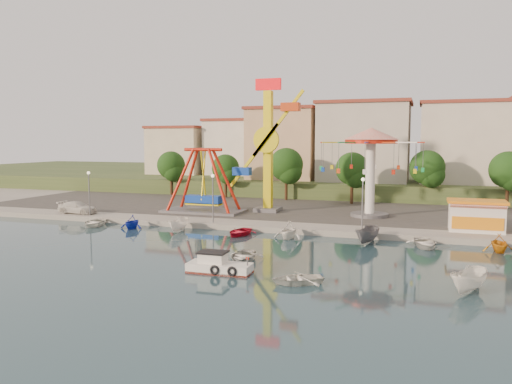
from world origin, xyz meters
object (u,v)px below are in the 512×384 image
at_px(cabin_motorboat, 218,266).
at_px(van, 78,208).
at_px(kamikaze_tower, 270,149).
at_px(rowboat_a, 243,256).
at_px(wave_swinger, 371,152).
at_px(pirate_ship_ride, 203,182).
at_px(skiff, 469,281).

xyz_separation_m(cabin_motorboat, van, (-26.35, 17.95, 0.89)).
bearing_deg(kamikaze_tower, rowboat_a, -77.99).
xyz_separation_m(rowboat_a, van, (-26.90, 14.27, 0.92)).
bearing_deg(van, cabin_motorboat, -123.10).
distance_m(wave_swinger, van, 36.02).
distance_m(pirate_ship_ride, van, 15.72).
distance_m(pirate_ship_ride, rowboat_a, 24.22).
relative_size(rowboat_a, van, 0.79).
relative_size(pirate_ship_ride, wave_swinger, 0.86).
bearing_deg(cabin_motorboat, pirate_ship_ride, 115.16).
relative_size(wave_swinger, skiff, 2.90).
bearing_deg(wave_swinger, skiff, -71.44).
bearing_deg(pirate_ship_ride, skiff, -39.10).
distance_m(kamikaze_tower, cabin_motorboat, 28.33).
xyz_separation_m(kamikaze_tower, wave_swinger, (12.23, 0.09, -0.30)).
relative_size(cabin_motorboat, rowboat_a, 1.18).
height_order(skiff, van, van).
xyz_separation_m(kamikaze_tower, rowboat_a, (4.92, -23.12, -8.09)).
bearing_deg(skiff, cabin_motorboat, -153.11).
bearing_deg(kamikaze_tower, van, -158.05).
height_order(pirate_ship_ride, skiff, pirate_ship_ride).
relative_size(wave_swinger, rowboat_a, 2.92).
bearing_deg(van, rowboat_a, -116.78).
height_order(pirate_ship_ride, kamikaze_tower, kamikaze_tower).
distance_m(pirate_ship_ride, skiff, 37.39).
bearing_deg(kamikaze_tower, skiff, -51.30).
xyz_separation_m(skiff, van, (-43.09, 17.49, 0.56)).
relative_size(kamikaze_tower, rowboat_a, 4.16).
xyz_separation_m(pirate_ship_ride, kamikaze_tower, (7.77, 2.89, 4.10)).
distance_m(skiff, van, 46.51).
height_order(pirate_ship_ride, van, pirate_ship_ride).
distance_m(wave_swinger, rowboat_a, 25.55).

